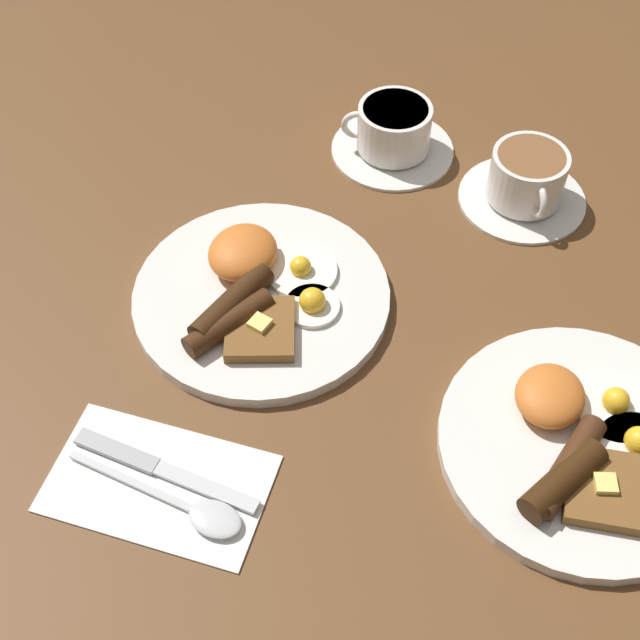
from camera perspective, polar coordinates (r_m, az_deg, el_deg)
ground_plane at (r=0.99m, az=-3.74°, el=1.19°), size 3.00×3.00×0.00m
breakfast_plate_near at (r=0.98m, az=-3.94°, el=1.73°), size 0.28×0.28×0.05m
breakfast_plate_far at (r=0.90m, az=16.38°, el=-7.54°), size 0.28×0.28×0.05m
teacup_near at (r=1.15m, az=4.70°, el=11.84°), size 0.16×0.16×0.07m
teacup_far at (r=1.10m, az=13.05°, el=8.61°), size 0.15×0.15×0.07m
napkin at (r=0.87m, az=-10.20°, el=-10.25°), size 0.14×0.22×0.01m
knife at (r=0.87m, az=-10.53°, el=-9.19°), size 0.02×0.19×0.01m
spoon at (r=0.84m, az=-7.84°, el=-12.03°), size 0.04×0.19×0.01m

